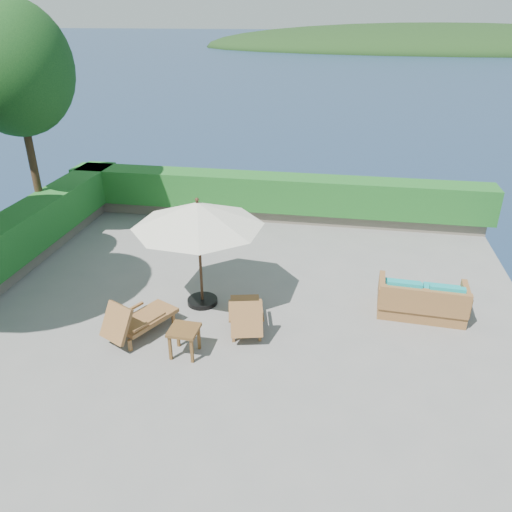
% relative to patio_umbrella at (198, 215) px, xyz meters
% --- Properties ---
extents(ground, '(12.00, 12.00, 0.00)m').
position_rel_patio_umbrella_xyz_m(ground, '(0.82, -0.55, -2.02)').
color(ground, gray).
rests_on(ground, ground).
extents(foundation, '(12.00, 12.00, 3.00)m').
position_rel_patio_umbrella_xyz_m(foundation, '(0.82, -0.55, -3.57)').
color(foundation, '#60594C').
rests_on(foundation, ocean).
extents(ocean, '(600.00, 600.00, 0.00)m').
position_rel_patio_umbrella_xyz_m(ocean, '(0.82, -0.55, -5.02)').
color(ocean, '#152842').
rests_on(ocean, ground).
extents(offshore_island, '(126.00, 57.60, 12.60)m').
position_rel_patio_umbrella_xyz_m(offshore_island, '(25.82, 139.45, -5.02)').
color(offshore_island, black).
rests_on(offshore_island, ocean).
extents(planter_wall_far, '(12.00, 0.60, 0.36)m').
position_rel_patio_umbrella_xyz_m(planter_wall_far, '(0.82, 5.05, -1.84)').
color(planter_wall_far, '#6D6457').
rests_on(planter_wall_far, ground).
extents(hedge_far, '(12.40, 0.90, 1.00)m').
position_rel_patio_umbrella_xyz_m(hedge_far, '(0.82, 5.05, -1.17)').
color(hedge_far, '#164F19').
rests_on(hedge_far, planter_wall_far).
extents(tree_far, '(2.80, 2.80, 6.03)m').
position_rel_patio_umbrella_xyz_m(tree_far, '(-5.18, 2.65, 2.39)').
color(tree_far, '#3B2916').
rests_on(tree_far, ground).
extents(patio_umbrella, '(3.32, 3.32, 2.39)m').
position_rel_patio_umbrella_xyz_m(patio_umbrella, '(0.00, 0.00, 0.00)').
color(patio_umbrella, black).
rests_on(patio_umbrella, ground).
extents(lounge_left, '(1.21, 1.60, 0.86)m').
position_rel_patio_umbrella_xyz_m(lounge_left, '(-0.90, -1.37, -1.66)').
color(lounge_left, brown).
rests_on(lounge_left, ground).
extents(lounge_right, '(0.90, 1.55, 0.84)m').
position_rel_patio_umbrella_xyz_m(lounge_right, '(1.11, -0.80, -1.67)').
color(lounge_right, brown).
rests_on(lounge_right, ground).
extents(side_table, '(0.54, 0.54, 0.55)m').
position_rel_patio_umbrella_xyz_m(side_table, '(0.17, -1.77, -1.57)').
color(side_table, brown).
rests_on(side_table, ground).
extents(wicker_loveseat, '(1.81, 1.00, 0.86)m').
position_rel_patio_umbrella_xyz_m(wicker_loveseat, '(4.54, 0.31, -1.69)').
color(wicker_loveseat, brown).
rests_on(wicker_loveseat, ground).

